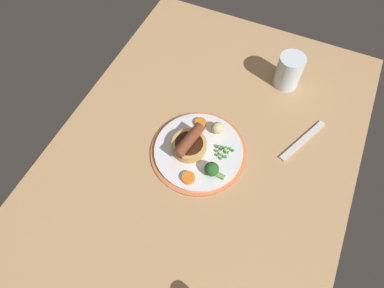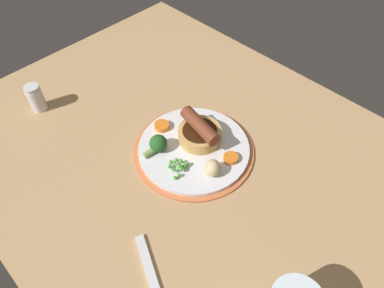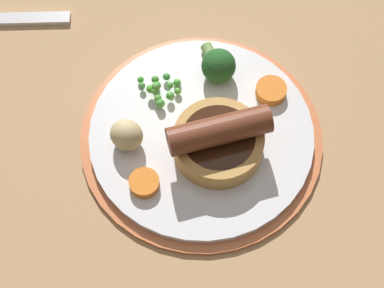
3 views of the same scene
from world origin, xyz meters
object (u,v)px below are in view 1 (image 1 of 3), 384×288
at_px(dinner_plate, 199,151).
at_px(carrot_slice_1, 200,123).
at_px(sausage_pudding, 189,144).
at_px(drinking_glass, 289,71).
at_px(potato_chunk_0, 217,128).
at_px(pea_pile, 224,151).
at_px(carrot_slice_2, 188,178).
at_px(broccoli_floret_near, 212,170).
at_px(fork, 303,140).

distance_m(dinner_plate, carrot_slice_1, 0.09).
relative_size(sausage_pudding, drinking_glass, 1.03).
xyz_separation_m(potato_chunk_0, carrot_slice_1, (-0.00, -0.05, -0.01)).
distance_m(pea_pile, carrot_slice_2, 0.12).
height_order(carrot_slice_1, carrot_slice_2, same).
height_order(broccoli_floret_near, potato_chunk_0, broccoli_floret_near).
distance_m(sausage_pudding, broccoli_floret_near, 0.09).
bearing_deg(carrot_slice_1, dinner_plate, 20.09).
height_order(dinner_plate, carrot_slice_1, carrot_slice_1).
relative_size(sausage_pudding, fork, 0.60).
relative_size(dinner_plate, broccoli_floret_near, 4.59).
height_order(dinner_plate, sausage_pudding, sausage_pudding).
height_order(carrot_slice_2, fork, carrot_slice_2).
distance_m(sausage_pudding, fork, 0.32).
height_order(sausage_pudding, fork, sausage_pudding).
distance_m(dinner_plate, pea_pile, 0.07).
height_order(fork, drinking_glass, drinking_glass).
bearing_deg(dinner_plate, sausage_pudding, -74.65).
bearing_deg(sausage_pudding, potato_chunk_0, -20.13).
xyz_separation_m(fork, drinking_glass, (-0.19, -0.10, 0.05)).
xyz_separation_m(dinner_plate, sausage_pudding, (0.01, -0.03, 0.03)).
bearing_deg(fork, drinking_glass, -126.32).
distance_m(dinner_plate, carrot_slice_2, 0.09).
relative_size(sausage_pudding, pea_pile, 2.28).
distance_m(dinner_plate, fork, 0.29).
distance_m(potato_chunk_0, carrot_slice_2, 0.17).
height_order(sausage_pudding, broccoli_floret_near, sausage_pudding).
bearing_deg(pea_pile, drinking_glass, 165.58).
height_order(broccoli_floret_near, carrot_slice_2, broccoli_floret_near).
bearing_deg(drinking_glass, dinner_plate, -23.37).
relative_size(dinner_plate, drinking_glass, 2.49).
relative_size(pea_pile, potato_chunk_0, 1.35).
bearing_deg(pea_pile, broccoli_floret_near, -4.01).
xyz_separation_m(dinner_plate, carrot_slice_1, (-0.08, -0.03, 0.01)).
xyz_separation_m(pea_pile, fork, (-0.13, 0.19, -0.02)).
bearing_deg(carrot_slice_1, pea_pile, 57.29).
bearing_deg(carrot_slice_2, pea_pile, 154.34).
bearing_deg(pea_pile, carrot_slice_2, -25.66).
height_order(broccoli_floret_near, drinking_glass, drinking_glass).
height_order(potato_chunk_0, carrot_slice_1, potato_chunk_0).
distance_m(broccoli_floret_near, carrot_slice_2, 0.06).
bearing_deg(dinner_plate, pea_pile, 107.04).
bearing_deg(drinking_glass, carrot_slice_1, -34.13).
height_order(sausage_pudding, potato_chunk_0, sausage_pudding).
relative_size(dinner_plate, pea_pile, 5.52).
distance_m(pea_pile, potato_chunk_0, 0.07).
relative_size(pea_pile, carrot_slice_2, 1.41).
bearing_deg(carrot_slice_2, fork, 135.42).
relative_size(sausage_pudding, carrot_slice_1, 3.47).
bearing_deg(pea_pile, fork, 125.46).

